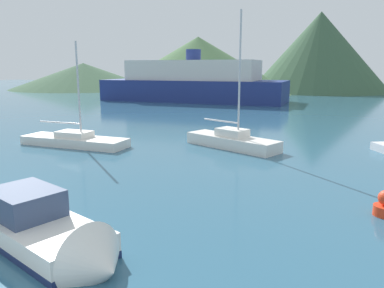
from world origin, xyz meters
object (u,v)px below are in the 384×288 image
motorboat_near (45,233)px  sailboat_middle (232,140)px  ferry_distant (193,83)px  sailboat_inner (75,140)px

motorboat_near → sailboat_middle: bearing=103.8°
sailboat_middle → ferry_distant: sailboat_middle is taller
sailboat_middle → sailboat_inner: bearing=-138.7°
motorboat_near → sailboat_inner: 14.56m
sailboat_middle → ferry_distant: size_ratio=0.30×
motorboat_near → sailboat_inner: sailboat_inner is taller
motorboat_near → sailboat_inner: bearing=144.2°
motorboat_near → sailboat_inner: (-8.25, 11.99, -0.07)m
sailboat_inner → sailboat_middle: (9.78, 2.97, 0.11)m
motorboat_near → ferry_distant: 47.80m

